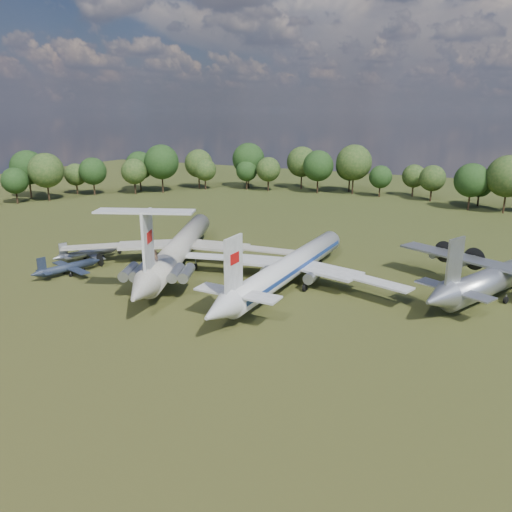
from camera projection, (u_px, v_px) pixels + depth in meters
The scene contains 7 objects.
ground at pixel (195, 277), 80.52m from camera, with size 300.00×300.00×0.00m, color #1F3C14.
il62_airliner at pixel (180, 252), 85.40m from camera, with size 41.25×53.63×5.26m, color beige, non-canonical shape.
tu104_jet at pixel (290, 271), 75.76m from camera, with size 36.75×49.00×4.90m, color silver, non-canonical shape.
an12_transport at pixel (495, 282), 71.13m from camera, with size 31.56×35.27×4.64m, color #92959A, non-canonical shape.
small_prop_west at pixel (68, 269), 81.42m from camera, with size 9.65×13.17×1.93m, color black, non-canonical shape.
small_prop_northwest at pixel (88, 255), 89.32m from camera, with size 9.77×13.33×1.95m, color #929499, non-canonical shape.
person_on_il62 at pixel (156, 256), 70.31m from camera, with size 0.68×0.45×1.87m, color brown.
Camera 1 is at (43.91, -63.21, 25.88)m, focal length 35.00 mm.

